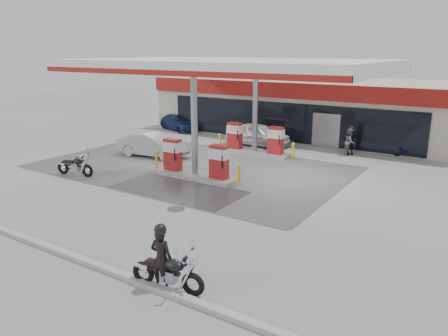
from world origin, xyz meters
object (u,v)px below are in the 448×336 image
object	(u,v)px
pump_island_near	(195,163)
pump_island_far	(255,142)
parked_car_right	(386,141)
sedan_white	(258,134)
hatchback_silver	(153,145)
biker_walking	(350,141)
main_motorcycle	(169,273)
parked_motorcycle	(75,166)
parked_car_left	(179,122)
attendant	(350,142)
biker_main	(161,259)

from	to	relation	value
pump_island_near	pump_island_far	world-z (taller)	same
pump_island_near	parked_car_right	bearing A→B (deg)	60.32
sedan_white	hatchback_silver	distance (m)	7.06
pump_island_far	biker_walking	size ratio (longest dim) A/B	3.19
main_motorcycle	parked_motorcycle	xyz separation A→B (m)	(-10.83, 5.80, -0.00)
parked_motorcycle	parked_car_left	distance (m)	13.52
parked_car_left	parked_car_right	xyz separation A→B (m)	(15.38, 1.29, 0.01)
main_motorcycle	parked_car_left	size ratio (longest dim) A/B	0.52
pump_island_near	parked_car_left	xyz separation A→B (m)	(-8.95, 10.00, -0.11)
pump_island_far	parked_car_left	distance (m)	9.80
parked_car_right	biker_walking	bearing A→B (deg)	161.90
main_motorcycle	biker_walking	world-z (taller)	biker_walking
pump_island_near	attendant	bearing A→B (deg)	60.92
hatchback_silver	pump_island_near	bearing A→B (deg)	-121.78
main_motorcycle	hatchback_silver	distance (m)	15.09
attendant	pump_island_near	bearing A→B (deg)	140.46
pump_island_near	pump_island_far	distance (m)	6.00
attendant	sedan_white	bearing A→B (deg)	85.36
parked_motorcycle	hatchback_silver	size ratio (longest dim) A/B	0.50
pump_island_far	main_motorcycle	bearing A→B (deg)	-69.12
parked_car_left	hatchback_silver	bearing A→B (deg)	-130.42
biker_main	hatchback_silver	distance (m)	14.98
hatchback_silver	pump_island_far	bearing A→B (deg)	-57.72
hatchback_silver	parked_car_left	world-z (taller)	hatchback_silver
pump_island_far	attendant	size ratio (longest dim) A/B	3.21
parked_car_right	attendant	bearing A→B (deg)	165.16
parked_motorcycle	parked_car_left	xyz separation A→B (m)	(-3.76, 12.99, 0.11)
main_motorcycle	sedan_white	bearing A→B (deg)	102.13
pump_island_far	parked_car_right	bearing A→B (deg)	39.42
parked_motorcycle	parked_car_right	world-z (taller)	parked_car_right
biker_main	parked_car_right	distance (m)	20.14
pump_island_near	sedan_white	size ratio (longest dim) A/B	1.19
attendant	hatchback_silver	size ratio (longest dim) A/B	0.38
parked_car_right	biker_walking	world-z (taller)	biker_walking
parked_car_right	pump_island_near	bearing A→B (deg)	167.26
parked_car_left	attendant	bearing A→B (deg)	-73.96
attendant	parked_car_left	bearing A→B (deg)	74.58
attendant	parked_car_left	size ratio (longest dim) A/B	0.39
hatchback_silver	parked_car_right	world-z (taller)	hatchback_silver
attendant	hatchback_silver	world-z (taller)	attendant
sedan_white	attendant	xyz separation A→B (m)	(5.88, 0.60, 0.07)
attendant	biker_walking	bearing A→B (deg)	-1.36
pump_island_far	biker_main	bearing A→B (deg)	-69.82
main_motorcycle	biker_walking	bearing A→B (deg)	83.34
hatchback_silver	parked_car_left	xyz separation A→B (m)	(-4.25, 7.80, -0.10)
pump_island_near	biker_walking	world-z (taller)	pump_island_near
main_motorcycle	biker_walking	distance (m)	17.84
hatchback_silver	main_motorcycle	bearing A→B (deg)	-143.42
pump_island_near	main_motorcycle	xyz separation A→B (m)	(5.64, -8.79, -0.22)
pump_island_near	biker_walking	distance (m)	10.26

